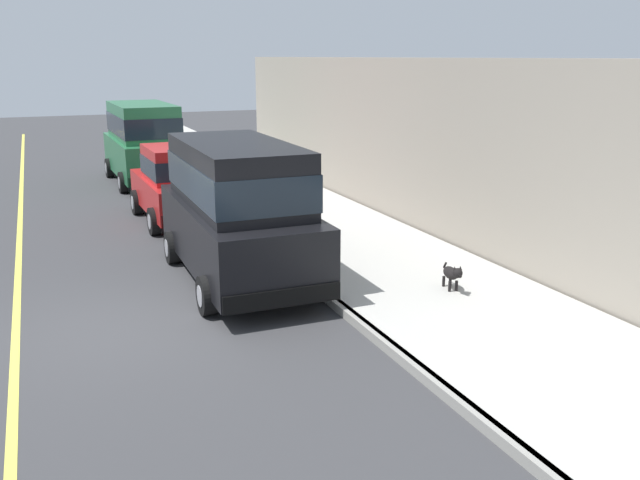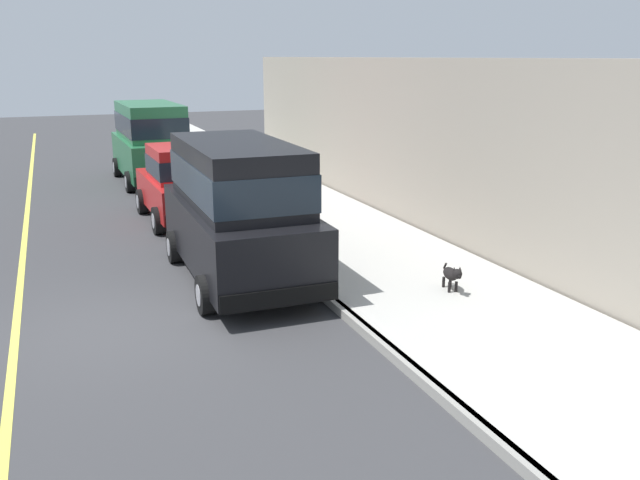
{
  "view_description": "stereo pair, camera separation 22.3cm",
  "coord_description": "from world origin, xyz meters",
  "views": [
    {
      "loc": [
        -1.03,
        -9.98,
        3.97
      ],
      "look_at": [
        3.38,
        0.52,
        0.85
      ],
      "focal_mm": 37.86,
      "sensor_mm": 36.0,
      "label": 1
    },
    {
      "loc": [
        -0.83,
        -10.06,
        3.97
      ],
      "look_at": [
        3.38,
        0.52,
        0.85
      ],
      "focal_mm": 37.86,
      "sensor_mm": 36.0,
      "label": 2
    }
  ],
  "objects": [
    {
      "name": "lane_centre_line",
      "position": [
        -1.6,
        0.0,
        0.0
      ],
      "size": [
        0.12,
        57.6,
        0.01
      ],
      "primitive_type": "cube",
      "color": "#E0D64C",
      "rests_on": "ground"
    },
    {
      "name": "car_red_hatchback",
      "position": [
        2.1,
        6.34,
        0.98
      ],
      "size": [
        2.04,
        3.85,
        1.88
      ],
      "color": "red",
      "rests_on": "ground"
    },
    {
      "name": "sidewalk",
      "position": [
        5.0,
        0.0,
        0.07
      ],
      "size": [
        3.6,
        64.0,
        0.14
      ],
      "primitive_type": "cube",
      "color": "#B7B5AD",
      "rests_on": "ground"
    },
    {
      "name": "building_facade",
      "position": [
        7.1,
        5.03,
        1.97
      ],
      "size": [
        0.5,
        20.0,
        3.93
      ],
      "primitive_type": "cube",
      "color": "#9E9384",
      "rests_on": "ground"
    },
    {
      "name": "car_green_van",
      "position": [
        2.15,
        12.11,
        1.39
      ],
      "size": [
        2.23,
        4.95,
        2.52
      ],
      "color": "#23663D",
      "rests_on": "ground"
    },
    {
      "name": "car_black_van",
      "position": [
        2.17,
        1.43,
        1.39
      ],
      "size": [
        2.17,
        4.92,
        2.52
      ],
      "color": "black",
      "rests_on": "ground"
    },
    {
      "name": "curb",
      "position": [
        3.2,
        0.0,
        0.07
      ],
      "size": [
        0.16,
        64.0,
        0.14
      ],
      "primitive_type": "cube",
      "color": "gray",
      "rests_on": "ground"
    },
    {
      "name": "ground_plane",
      "position": [
        0.0,
        0.0,
        0.0
      ],
      "size": [
        80.0,
        80.0,
        0.0
      ],
      "primitive_type": "plane",
      "color": "#38383A"
    },
    {
      "name": "dog_black",
      "position": [
        5.2,
        -0.9,
        0.43
      ],
      "size": [
        0.28,
        0.75,
        0.49
      ],
      "color": "black",
      "rests_on": "sidewalk"
    }
  ]
}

